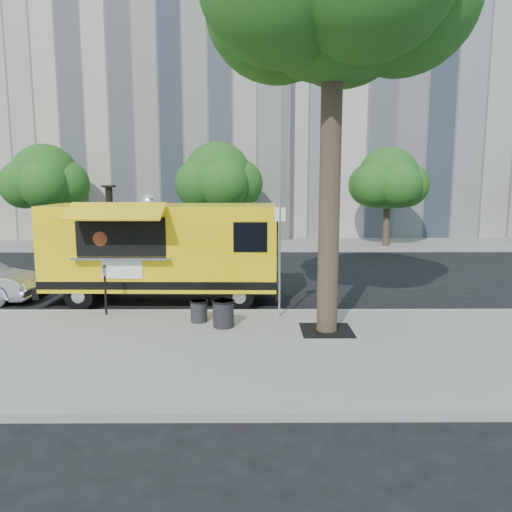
{
  "coord_description": "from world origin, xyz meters",
  "views": [
    {
      "loc": [
        0.87,
        -14.12,
        3.67
      ],
      "look_at": [
        0.95,
        0.0,
        1.5
      ],
      "focal_mm": 35.0,
      "sensor_mm": 36.0,
      "label": 1
    }
  ],
  "objects": [
    {
      "name": "tree_well",
      "position": [
        2.6,
        -2.8,
        0.15
      ],
      "size": [
        1.2,
        1.2,
        0.02
      ],
      "primitive_type": "cube",
      "color": "black",
      "rests_on": "sidewalk"
    },
    {
      "name": "far_tree_c",
      "position": [
        8.0,
        12.4,
        3.72
      ],
      "size": [
        3.24,
        3.24,
        5.21
      ],
      "color": "#33261C",
      "rests_on": "far_sidewalk"
    },
    {
      "name": "sidewalk",
      "position": [
        0.0,
        -4.0,
        0.07
      ],
      "size": [
        60.0,
        6.0,
        0.15
      ],
      "primitive_type": "cube",
      "color": "gray",
      "rests_on": "ground"
    },
    {
      "name": "food_truck",
      "position": [
        -1.85,
        0.57,
        1.63
      ],
      "size": [
        7.07,
        3.3,
        3.48
      ],
      "rotation": [
        0.0,
        0.0,
        -0.02
      ],
      "color": "yellow",
      "rests_on": "ground"
    },
    {
      "name": "parking_meter",
      "position": [
        -3.0,
        -1.35,
        0.98
      ],
      "size": [
        0.11,
        0.11,
        1.33
      ],
      "color": "black",
      "rests_on": "sidewalk"
    },
    {
      "name": "ground",
      "position": [
        0.0,
        0.0,
        0.0
      ],
      "size": [
        120.0,
        120.0,
        0.0
      ],
      "primitive_type": "plane",
      "color": "black",
      "rests_on": "ground"
    },
    {
      "name": "building_mid",
      "position": [
        12.0,
        23.0,
        10.0
      ],
      "size": [
        20.0,
        14.0,
        20.0
      ],
      "primitive_type": "cube",
      "color": "#ADA6A2",
      "rests_on": "ground"
    },
    {
      "name": "far_tree_b",
      "position": [
        -1.0,
        12.7,
        3.83
      ],
      "size": [
        3.6,
        3.6,
        5.5
      ],
      "color": "#33261C",
      "rests_on": "far_sidewalk"
    },
    {
      "name": "sign_post",
      "position": [
        1.55,
        -1.55,
        1.85
      ],
      "size": [
        0.28,
        0.06,
        3.0
      ],
      "color": "silver",
      "rests_on": "sidewalk"
    },
    {
      "name": "curb",
      "position": [
        0.0,
        -0.93,
        0.07
      ],
      "size": [
        60.0,
        0.14,
        0.16
      ],
      "primitive_type": "cube",
      "color": "#999993",
      "rests_on": "ground"
    },
    {
      "name": "trash_bin_right",
      "position": [
        0.15,
        -2.48,
        0.5
      ],
      "size": [
        0.55,
        0.55,
        0.66
      ],
      "color": "black",
      "rests_on": "sidewalk"
    },
    {
      "name": "far_tree_a",
      "position": [
        -10.0,
        12.3,
        3.78
      ],
      "size": [
        3.42,
        3.42,
        5.36
      ],
      "color": "#33261C",
      "rests_on": "far_sidewalk"
    },
    {
      "name": "far_sidewalk",
      "position": [
        0.0,
        13.5,
        0.07
      ],
      "size": [
        60.0,
        5.0,
        0.15
      ],
      "primitive_type": "cube",
      "color": "gray",
      "rests_on": "ground"
    },
    {
      "name": "building_left",
      "position": [
        -8.0,
        22.0,
        12.0
      ],
      "size": [
        22.0,
        14.0,
        24.0
      ],
      "primitive_type": "cube",
      "color": "#A8A08C",
      "rests_on": "ground"
    },
    {
      "name": "trash_bin_left",
      "position": [
        -0.49,
        -2.03,
        0.44
      ],
      "size": [
        0.45,
        0.45,
        0.54
      ],
      "color": "black",
      "rests_on": "sidewalk"
    }
  ]
}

